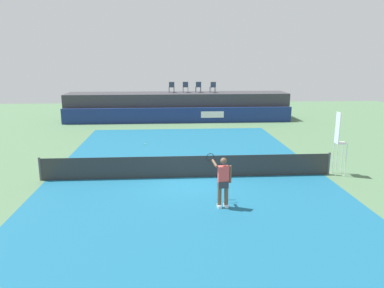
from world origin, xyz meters
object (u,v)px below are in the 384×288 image
at_px(spectator_chair_far_left, 172,87).
at_px(net_post_far, 329,163).
at_px(spectator_chair_center, 198,87).
at_px(net_post_near, 40,169).
at_px(spectator_chair_right, 213,87).
at_px(spectator_chair_left, 186,87).
at_px(tennis_player, 223,180).
at_px(tennis_ball, 145,144).
at_px(umpire_chair, 339,139).

xyz_separation_m(spectator_chair_far_left, net_post_far, (6.69, -15.39, -2.19)).
bearing_deg(spectator_chair_center, net_post_near, -117.21).
bearing_deg(spectator_chair_right, spectator_chair_left, 173.75).
xyz_separation_m(spectator_chair_left, tennis_player, (0.34, -18.70, -1.73)).
height_order(spectator_chair_left, net_post_far, spectator_chair_left).
xyz_separation_m(spectator_chair_far_left, tennis_ball, (-1.70, -9.16, -2.66)).
xyz_separation_m(tennis_player, tennis_ball, (-3.19, 9.52, -0.92)).
bearing_deg(spectator_chair_center, spectator_chair_left, 179.88).
bearing_deg(net_post_near, spectator_chair_left, 65.99).
xyz_separation_m(spectator_chair_right, net_post_near, (-9.09, -15.16, -2.19)).
bearing_deg(net_post_far, umpire_chair, 0.86).
distance_m(spectator_chair_far_left, spectator_chair_left, 1.15).
height_order(spectator_chair_center, umpire_chair, spectator_chair_center).
bearing_deg(spectator_chair_far_left, spectator_chair_right, -3.87).
height_order(spectator_chair_center, spectator_chair_right, same).
height_order(spectator_chair_left, umpire_chair, spectator_chair_left).
distance_m(spectator_chair_center, tennis_player, 18.80).
distance_m(spectator_chair_right, umpire_chair, 15.63).
bearing_deg(spectator_chair_right, umpire_chair, -76.43).
bearing_deg(net_post_far, tennis_ball, 143.43).
bearing_deg(spectator_chair_center, spectator_chair_right, -11.66).
height_order(spectator_chair_right, net_post_near, spectator_chair_right).
distance_m(spectator_chair_left, tennis_player, 18.79).
bearing_deg(tennis_ball, tennis_player, -71.48).
relative_size(spectator_chair_right, net_post_near, 0.89).
height_order(net_post_far, tennis_player, tennis_player).
xyz_separation_m(spectator_chair_far_left, tennis_player, (1.49, -18.69, -1.73)).
distance_m(spectator_chair_left, net_post_far, 16.52).
distance_m(spectator_chair_far_left, tennis_player, 18.83).
bearing_deg(spectator_chair_left, spectator_chair_far_left, -179.20).
relative_size(spectator_chair_left, tennis_ball, 13.06).
bearing_deg(tennis_player, tennis_ball, 108.52).
bearing_deg(spectator_chair_right, spectator_chair_far_left, 176.13).
bearing_deg(spectator_chair_center, net_post_far, -73.78).
relative_size(spectator_chair_far_left, umpire_chair, 0.32).
height_order(spectator_chair_center, tennis_player, spectator_chair_center).
bearing_deg(net_post_far, spectator_chair_left, 109.78).
relative_size(spectator_chair_center, tennis_ball, 13.06).
bearing_deg(spectator_chair_center, tennis_ball, -113.07).
height_order(umpire_chair, tennis_ball, umpire_chair).
bearing_deg(tennis_player, umpire_chair, 30.78).
bearing_deg(net_post_near, spectator_chair_center, 62.79).
xyz_separation_m(spectator_chair_right, tennis_ball, (-5.08, -8.94, -2.66)).
height_order(spectator_chair_far_left, tennis_player, spectator_chair_far_left).
bearing_deg(tennis_ball, spectator_chair_right, 60.36).
relative_size(umpire_chair, net_post_far, 2.76).
xyz_separation_m(spectator_chair_left, net_post_far, (5.54, -15.40, -2.19)).
distance_m(umpire_chair, tennis_ball, 10.84).
bearing_deg(spectator_chair_right, tennis_ball, -119.64).
xyz_separation_m(spectator_chair_right, net_post_far, (3.31, -15.16, -2.19)).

